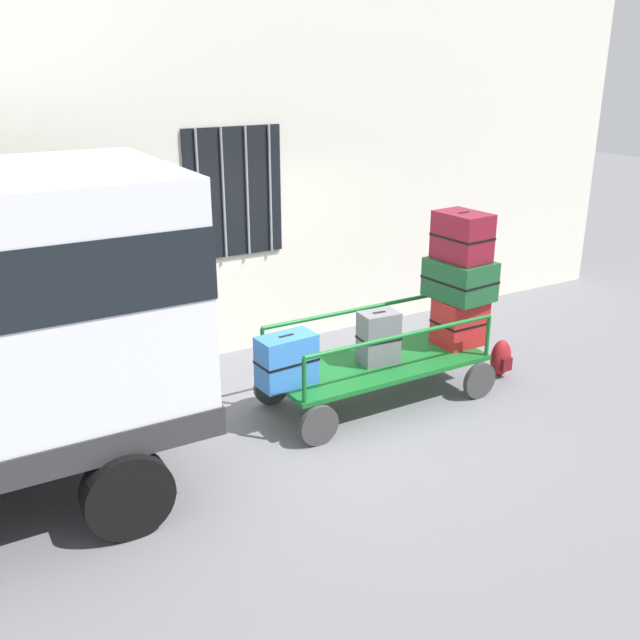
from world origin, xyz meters
TOP-DOWN VIEW (x-y plane):
  - ground_plane at (0.00, 0.00)m, footprint 40.00×40.00m
  - building_wall at (-0.00, 2.25)m, footprint 12.00×0.38m
  - luggage_cart at (0.53, 0.06)m, footprint 2.41×1.06m
  - cart_railing at (0.53, 0.06)m, footprint 2.29×0.92m
  - suitcase_left_bottom at (-0.56, 0.05)m, footprint 0.60×0.36m
  - suitcase_midleft_bottom at (0.53, 0.05)m, footprint 0.43×0.32m
  - suitcase_center_bottom at (1.61, 0.04)m, footprint 0.52×0.43m
  - suitcase_center_middle at (1.61, 0.09)m, footprint 0.60×0.74m
  - suitcase_center_top at (1.61, 0.09)m, footprint 0.47×0.62m
  - backpack at (2.14, -0.12)m, footprint 0.27×0.22m

SIDE VIEW (x-z plane):
  - ground_plane at x=0.00m, z-range 0.00..0.00m
  - backpack at x=2.14m, z-range 0.00..0.44m
  - luggage_cart at x=0.53m, z-range 0.14..0.60m
  - suitcase_left_bottom at x=-0.56m, z-range 0.45..0.97m
  - suitcase_center_bottom at x=1.61m, z-range 0.45..0.98m
  - suitcase_midleft_bottom at x=0.53m, z-range 0.45..1.02m
  - cart_railing at x=0.53m, z-range 0.61..1.07m
  - suitcase_center_middle at x=1.61m, z-range 0.98..1.42m
  - suitcase_center_top at x=1.61m, z-range 1.42..1.94m
  - building_wall at x=0.00m, z-range 0.00..5.00m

